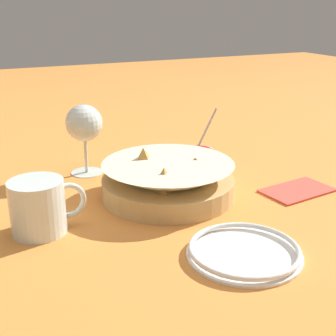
% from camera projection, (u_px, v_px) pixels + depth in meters
% --- Properties ---
extents(ground_plane, '(4.00, 4.00, 0.00)m').
position_uv_depth(ground_plane, '(188.00, 199.00, 0.89)').
color(ground_plane, orange).
extents(food_basket, '(0.25, 0.25, 0.09)m').
position_uv_depth(food_basket, '(168.00, 181.00, 0.89)').
color(food_basket, tan).
rests_on(food_basket, ground_plane).
extents(sauce_cup, '(0.07, 0.06, 0.13)m').
position_uv_depth(sauce_cup, '(200.00, 155.00, 1.07)').
color(sauce_cup, '#B7B7BC').
rests_on(sauce_cup, ground_plane).
extents(wine_glass, '(0.08, 0.08, 0.15)m').
position_uv_depth(wine_glass, '(84.00, 125.00, 0.99)').
color(wine_glass, silver).
rests_on(wine_glass, ground_plane).
extents(beer_mug, '(0.12, 0.09, 0.09)m').
position_uv_depth(beer_mug, '(39.00, 209.00, 0.75)').
color(beer_mug, silver).
rests_on(beer_mug, ground_plane).
extents(side_plate, '(0.17, 0.17, 0.01)m').
position_uv_depth(side_plate, '(244.00, 251.00, 0.69)').
color(side_plate, white).
rests_on(side_plate, ground_plane).
extents(napkin, '(0.15, 0.10, 0.01)m').
position_uv_depth(napkin, '(297.00, 190.00, 0.92)').
color(napkin, '#DB4C3D').
rests_on(napkin, ground_plane).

